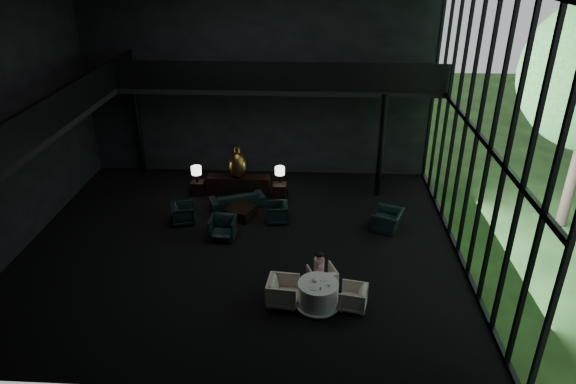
{
  "coord_description": "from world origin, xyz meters",
  "views": [
    {
      "loc": [
        2.28,
        -14.15,
        8.95
      ],
      "look_at": [
        1.49,
        0.5,
        1.73
      ],
      "focal_mm": 32.0,
      "sensor_mm": 36.0,
      "label": 1
    }
  ],
  "objects_px": {
    "lounge_armchair_south": "(223,226)",
    "window_armchair": "(388,217)",
    "side_table_left": "(198,188)",
    "table_lamp_right": "(280,171)",
    "lounge_armchair_east": "(277,212)",
    "dining_chair_west": "(283,289)",
    "child": "(319,262)",
    "dining_chair_north": "(322,278)",
    "dining_chair_east": "(353,297)",
    "side_table_right": "(280,191)",
    "dining_table": "(318,296)",
    "bronze_urn": "(238,165)",
    "table_lamp_left": "(196,171)",
    "lounge_armchair_west": "(183,213)",
    "sofa": "(237,197)",
    "console": "(239,185)",
    "coffee_table": "(241,212)"
  },
  "relations": [
    {
      "from": "lounge_armchair_west",
      "to": "dining_table",
      "type": "xyz_separation_m",
      "value": [
        4.71,
        -4.35,
        -0.06
      ]
    },
    {
      "from": "side_table_left",
      "to": "child",
      "type": "relative_size",
      "value": 0.84
    },
    {
      "from": "side_table_left",
      "to": "dining_table",
      "type": "relative_size",
      "value": 0.43
    },
    {
      "from": "side_table_left",
      "to": "table_lamp_right",
      "type": "xyz_separation_m",
      "value": [
        3.2,
        0.08,
        0.74
      ]
    },
    {
      "from": "console",
      "to": "dining_chair_west",
      "type": "xyz_separation_m",
      "value": [
        2.14,
        -6.62,
        0.08
      ]
    },
    {
      "from": "side_table_right",
      "to": "dining_chair_north",
      "type": "xyz_separation_m",
      "value": [
        1.6,
        -5.69,
        0.08
      ]
    },
    {
      "from": "dining_chair_north",
      "to": "dining_chair_east",
      "type": "bearing_deg",
      "value": 114.68
    },
    {
      "from": "bronze_urn",
      "to": "table_lamp_left",
      "type": "xyz_separation_m",
      "value": [
        -1.6,
        -0.05,
        -0.29
      ]
    },
    {
      "from": "table_lamp_left",
      "to": "dining_table",
      "type": "bearing_deg",
      "value": -54.52
    },
    {
      "from": "side_table_left",
      "to": "lounge_armchair_west",
      "type": "bearing_deg",
      "value": -90.68
    },
    {
      "from": "coffee_table",
      "to": "dining_chair_north",
      "type": "bearing_deg",
      "value": -54.42
    },
    {
      "from": "window_armchair",
      "to": "dining_chair_west",
      "type": "distance_m",
      "value": 5.37
    },
    {
      "from": "lounge_armchair_east",
      "to": "dining_chair_west",
      "type": "distance_m",
      "value": 4.56
    },
    {
      "from": "bronze_urn",
      "to": "side_table_left",
      "type": "relative_size",
      "value": 2.29
    },
    {
      "from": "window_armchair",
      "to": "dining_chair_east",
      "type": "bearing_deg",
      "value": 3.83
    },
    {
      "from": "console",
      "to": "lounge_armchair_east",
      "type": "xyz_separation_m",
      "value": [
        1.63,
        -2.08,
        -0.0
      ]
    },
    {
      "from": "console",
      "to": "side_table_right",
      "type": "xyz_separation_m",
      "value": [
        1.6,
        -0.19,
        -0.1
      ]
    },
    {
      "from": "table_lamp_left",
      "to": "side_table_right",
      "type": "height_order",
      "value": "table_lamp_left"
    },
    {
      "from": "side_table_left",
      "to": "sofa",
      "type": "height_order",
      "value": "sofa"
    },
    {
      "from": "lounge_armchair_west",
      "to": "dining_chair_east",
      "type": "relative_size",
      "value": 1.12
    },
    {
      "from": "window_armchair",
      "to": "child",
      "type": "height_order",
      "value": "child"
    },
    {
      "from": "dining_chair_north",
      "to": "child",
      "type": "height_order",
      "value": "child"
    },
    {
      "from": "dining_chair_west",
      "to": "child",
      "type": "relative_size",
      "value": 1.43
    },
    {
      "from": "window_armchair",
      "to": "dining_table",
      "type": "xyz_separation_m",
      "value": [
        -2.37,
        -4.29,
        -0.12
      ]
    },
    {
      "from": "bronze_urn",
      "to": "table_lamp_right",
      "type": "bearing_deg",
      "value": 3.14
    },
    {
      "from": "dining_chair_east",
      "to": "side_table_left",
      "type": "bearing_deg",
      "value": -128.42
    },
    {
      "from": "window_armchair",
      "to": "table_lamp_right",
      "type": "bearing_deg",
      "value": -99.79
    },
    {
      "from": "sofa",
      "to": "table_lamp_right",
      "type": "bearing_deg",
      "value": -167.81
    },
    {
      "from": "table_lamp_right",
      "to": "child",
      "type": "distance_m",
      "value": 5.93
    },
    {
      "from": "side_table_right",
      "to": "dining_chair_north",
      "type": "relative_size",
      "value": 0.79
    },
    {
      "from": "lounge_armchair_west",
      "to": "table_lamp_left",
      "type": "bearing_deg",
      "value": -16.36
    },
    {
      "from": "bronze_urn",
      "to": "dining_chair_north",
      "type": "relative_size",
      "value": 1.74
    },
    {
      "from": "dining_table",
      "to": "child",
      "type": "xyz_separation_m",
      "value": [
        0.02,
        0.97,
        0.44
      ]
    },
    {
      "from": "side_table_left",
      "to": "table_lamp_right",
      "type": "relative_size",
      "value": 0.87
    },
    {
      "from": "lounge_armchair_west",
      "to": "bronze_urn",
      "type": "bearing_deg",
      "value": -51.31
    },
    {
      "from": "table_lamp_left",
      "to": "child",
      "type": "relative_size",
      "value": 1.01
    },
    {
      "from": "window_armchair",
      "to": "dining_table",
      "type": "height_order",
      "value": "window_armchair"
    },
    {
      "from": "console",
      "to": "dining_chair_east",
      "type": "height_order",
      "value": "console"
    },
    {
      "from": "table_lamp_right",
      "to": "dining_chair_west",
      "type": "height_order",
      "value": "table_lamp_right"
    },
    {
      "from": "table_lamp_left",
      "to": "side_table_right",
      "type": "xyz_separation_m",
      "value": [
        3.2,
        -0.06,
        -0.72
      ]
    },
    {
      "from": "side_table_left",
      "to": "window_armchair",
      "type": "relative_size",
      "value": 0.53
    },
    {
      "from": "coffee_table",
      "to": "dining_table",
      "type": "relative_size",
      "value": 0.73
    },
    {
      "from": "bronze_urn",
      "to": "side_table_right",
      "type": "relative_size",
      "value": 2.21
    },
    {
      "from": "console",
      "to": "dining_chair_north",
      "type": "bearing_deg",
      "value": -61.47
    },
    {
      "from": "console",
      "to": "sofa",
      "type": "distance_m",
      "value": 1.02
    },
    {
      "from": "console",
      "to": "dining_chair_east",
      "type": "xyz_separation_m",
      "value": [
        4.02,
        -6.7,
        -0.04
      ]
    },
    {
      "from": "lounge_armchair_east",
      "to": "side_table_left",
      "type": "bearing_deg",
      "value": -127.91
    },
    {
      "from": "dining_table",
      "to": "bronze_urn",
      "type": "bearing_deg",
      "value": 114.97
    },
    {
      "from": "lounge_armchair_south",
      "to": "window_armchair",
      "type": "relative_size",
      "value": 0.92
    },
    {
      "from": "bronze_urn",
      "to": "dining_chair_west",
      "type": "bearing_deg",
      "value": -71.92
    }
  ]
}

